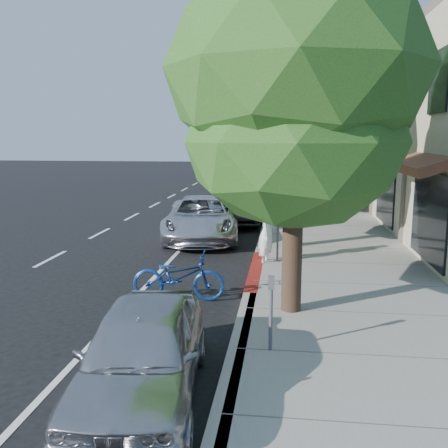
% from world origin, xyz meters
% --- Properties ---
extents(ground, '(120.00, 120.00, 0.00)m').
position_xyz_m(ground, '(0.00, 0.00, 0.00)').
color(ground, black).
rests_on(ground, ground).
extents(sidewalk, '(4.60, 56.00, 0.15)m').
position_xyz_m(sidewalk, '(2.30, 8.00, 0.07)').
color(sidewalk, gray).
rests_on(sidewalk, ground).
extents(curb, '(0.30, 56.00, 0.15)m').
position_xyz_m(curb, '(0.00, 8.00, 0.07)').
color(curb, '#9E998E').
rests_on(curb, ground).
extents(curb_red_segment, '(0.32, 4.00, 0.15)m').
position_xyz_m(curb_red_segment, '(0.00, 1.00, 0.07)').
color(curb_red_segment, maroon).
rests_on(curb_red_segment, ground).
extents(storefront_building, '(10.00, 36.00, 7.00)m').
position_xyz_m(storefront_building, '(9.60, 18.00, 3.50)').
color(storefront_building, beige).
rests_on(storefront_building, ground).
extents(street_tree_0, '(5.01, 5.01, 7.75)m').
position_xyz_m(street_tree_0, '(0.90, -2.00, 4.72)').
color(street_tree_0, black).
rests_on(street_tree_0, ground).
extents(street_tree_1, '(4.48, 4.48, 7.26)m').
position_xyz_m(street_tree_1, '(0.90, 4.00, 4.47)').
color(street_tree_1, black).
rests_on(street_tree_1, ground).
extents(street_tree_2, '(4.07, 4.07, 6.94)m').
position_xyz_m(street_tree_2, '(0.90, 10.00, 4.32)').
color(street_tree_2, black).
rests_on(street_tree_2, ground).
extents(street_tree_3, '(5.38, 5.38, 8.55)m').
position_xyz_m(street_tree_3, '(0.90, 16.00, 5.25)').
color(street_tree_3, black).
rests_on(street_tree_3, ground).
extents(street_tree_4, '(4.84, 4.84, 6.98)m').
position_xyz_m(street_tree_4, '(0.90, 22.00, 4.18)').
color(street_tree_4, black).
rests_on(street_tree_4, ground).
extents(street_tree_5, '(4.50, 4.50, 7.62)m').
position_xyz_m(street_tree_5, '(0.90, 28.00, 4.74)').
color(street_tree_5, black).
rests_on(street_tree_5, ground).
extents(cyclist, '(0.59, 0.79, 1.96)m').
position_xyz_m(cyclist, '(0.25, 1.92, 0.98)').
color(cyclist, white).
rests_on(cyclist, ground).
extents(bicycle, '(2.09, 0.79, 1.09)m').
position_xyz_m(bicycle, '(-1.59, -1.24, 0.54)').
color(bicycle, navy).
rests_on(bicycle, ground).
extents(silver_suv, '(3.10, 5.66, 1.50)m').
position_xyz_m(silver_suv, '(-2.20, 5.50, 0.75)').
color(silver_suv, silver).
rests_on(silver_suv, ground).
extents(dark_sedan, '(2.31, 5.33, 1.71)m').
position_xyz_m(dark_sedan, '(-1.33, 9.21, 0.85)').
color(dark_sedan, black).
rests_on(dark_sedan, ground).
extents(white_pickup, '(2.88, 6.14, 1.73)m').
position_xyz_m(white_pickup, '(-0.50, 15.00, 0.87)').
color(white_pickup, silver).
rests_on(white_pickup, ground).
extents(dark_suv_far, '(2.59, 5.09, 1.66)m').
position_xyz_m(dark_suv_far, '(-2.20, 22.91, 0.83)').
color(dark_suv_far, black).
rests_on(dark_suv_far, ground).
extents(near_car_a, '(2.01, 4.14, 1.36)m').
position_xyz_m(near_car_a, '(-1.17, -5.50, 0.68)').
color(near_car_a, '#ACABB0').
rests_on(near_car_a, ground).
extents(pedestrian, '(1.14, 1.08, 1.87)m').
position_xyz_m(pedestrian, '(2.09, 12.33, 1.08)').
color(pedestrian, black).
rests_on(pedestrian, sidewalk).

